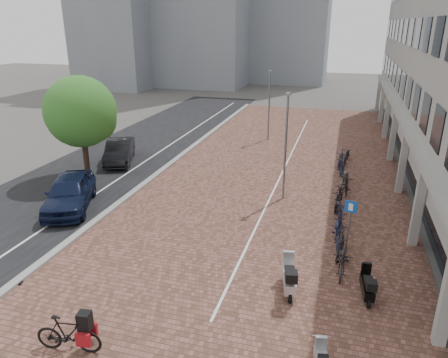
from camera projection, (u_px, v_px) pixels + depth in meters
ground at (181, 262)px, 16.19m from camera, size 140.00×140.00×0.00m
plaza_brick at (281, 169)px, 26.45m from camera, size 14.50×42.00×0.04m
street_asphalt at (125, 155)px, 29.34m from camera, size 8.00×50.00×0.03m
curb at (177, 159)px, 28.29m from camera, size 0.35×42.00×0.14m
lane_line at (151, 157)px, 28.81m from camera, size 0.12×44.00×0.00m
parking_line at (284, 169)px, 26.39m from camera, size 0.10×30.00×0.00m
car_navy at (69, 192)px, 20.68m from camera, size 3.76×5.31×1.68m
car_dark at (119, 151)px, 27.66m from camera, size 3.19×4.83×1.50m
hero_bike at (68, 333)px, 11.60m from camera, size 1.98×0.82×1.36m
shoes at (18, 284)px, 14.78m from camera, size 0.39×0.36×0.08m
scooter_front at (289, 276)px, 14.23m from camera, size 0.92×1.88×1.24m
scooter_mid at (367, 284)px, 13.91m from camera, size 0.63×1.58×1.06m
parking_sign at (349, 219)px, 16.32m from camera, size 0.47×0.14×2.28m
lamp_near at (285, 149)px, 21.07m from camera, size 0.12×0.12×5.51m
lamp_far at (269, 106)px, 32.28m from camera, size 0.12×0.12×5.34m
street_tree at (83, 114)px, 24.08m from camera, size 4.13×4.13×6.00m
bike_row at (342, 192)px, 21.58m from camera, size 1.22×15.82×1.05m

